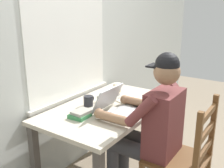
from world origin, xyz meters
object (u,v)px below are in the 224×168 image
object	(u,v)px
seated_person	(151,123)
book_stack_main	(109,98)
desk	(109,116)
wooden_chair	(184,160)
laptop	(117,108)
computer_mouse	(138,105)
coffee_mug_white	(117,87)
book_stack_side	(80,114)
landscape_photo_print	(150,97)
coffee_mug_dark	(89,101)

from	to	relation	value
seated_person	book_stack_main	size ratio (longest dim) A/B	6.28
desk	wooden_chair	distance (m)	0.75
laptop	computer_mouse	bearing A→B (deg)	-14.96
desk	coffee_mug_white	distance (m)	0.44
laptop	wooden_chair	bearing A→B (deg)	-88.80
laptop	book_stack_side	xyz separation A→B (m)	(-0.23, 0.20, -0.02)
desk	landscape_photo_print	distance (m)	0.48
wooden_chair	book_stack_side	bearing A→B (deg)	107.16
book_stack_side	coffee_mug_dark	bearing A→B (deg)	24.15
desk	book_stack_side	world-z (taller)	book_stack_side
desk	coffee_mug_dark	size ratio (longest dim) A/B	10.46
seated_person	computer_mouse	xyz separation A→B (m)	(0.22, 0.23, 0.03)
coffee_mug_white	book_stack_side	bearing A→B (deg)	-171.15
wooden_chair	laptop	size ratio (longest dim) A/B	2.91
coffee_mug_white	book_stack_side	xyz separation A→B (m)	(-0.71, -0.11, -0.02)
coffee_mug_dark	book_stack_side	world-z (taller)	coffee_mug_dark
seated_person	wooden_chair	xyz separation A→B (m)	(-0.00, -0.28, -0.22)
wooden_chair	coffee_mug_white	world-z (taller)	wooden_chair
desk	laptop	bearing A→B (deg)	-122.07
computer_mouse	coffee_mug_dark	xyz separation A→B (m)	(-0.23, 0.37, 0.03)
book_stack_side	coffee_mug_white	bearing A→B (deg)	8.85
desk	book_stack_side	bearing A→B (deg)	170.93
coffee_mug_dark	landscape_photo_print	bearing A→B (deg)	-34.01
wooden_chair	computer_mouse	size ratio (longest dim) A/B	9.59
wooden_chair	laptop	world-z (taller)	wooden_chair
laptop	book_stack_side	bearing A→B (deg)	138.40
seated_person	coffee_mug_dark	distance (m)	0.61
seated_person	book_stack_main	distance (m)	0.57
coffee_mug_dark	landscape_photo_print	distance (m)	0.62
wooden_chair	coffee_mug_white	size ratio (longest dim) A/B	7.85
computer_mouse	coffee_mug_white	distance (m)	0.45
seated_person	coffee_mug_white	xyz separation A→B (m)	(0.47, 0.61, 0.06)
desk	book_stack_main	size ratio (longest dim) A/B	6.35
book_stack_main	wooden_chair	bearing A→B (deg)	-104.18
coffee_mug_white	book_stack_main	world-z (taller)	coffee_mug_white
coffee_mug_dark	book_stack_main	xyz separation A→B (m)	(0.21, -0.07, -0.02)
desk	wooden_chair	world-z (taller)	wooden_chair
laptop	coffee_mug_white	distance (m)	0.58
laptop	computer_mouse	world-z (taller)	laptop
book_stack_main	landscape_photo_print	bearing A→B (deg)	-42.68
landscape_photo_print	laptop	bearing A→B (deg)	159.90
seated_person	wooden_chair	world-z (taller)	seated_person
computer_mouse	coffee_mug_dark	bearing A→B (deg)	121.79
laptop	coffee_mug_dark	distance (m)	0.31
book_stack_main	book_stack_side	distance (m)	0.45
book_stack_main	book_stack_side	world-z (taller)	same
laptop	coffee_mug_dark	world-z (taller)	laptop
desk	laptop	xyz separation A→B (m)	(-0.10, -0.15, 0.15)
coffee_mug_dark	book_stack_side	distance (m)	0.26
wooden_chair	coffee_mug_white	xyz separation A→B (m)	(0.47, 0.89, 0.28)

